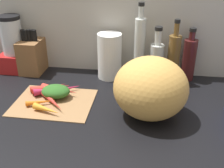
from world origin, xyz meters
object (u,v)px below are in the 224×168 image
at_px(carrot_0, 66,89).
at_px(carrot_2, 51,88).
at_px(carrot_5, 41,102).
at_px(paper_towel_roll, 110,56).
at_px(carrot_7, 47,109).
at_px(winter_squash, 151,88).
at_px(bottle_0, 139,48).
at_px(cutting_board, 54,102).
at_px(bottle_1, 156,61).
at_px(bottle_3, 189,59).
at_px(knife_block, 33,55).
at_px(carrot_3, 49,87).
at_px(carrot_6, 52,101).
at_px(carrot_4, 59,90).
at_px(carrot_1, 46,91).
at_px(blender_appliance, 14,47).
at_px(bottle_2, 173,58).

xyz_separation_m(carrot_0, carrot_2, (-0.07, -0.01, 0.00)).
relative_size(carrot_5, paper_towel_roll, 0.54).
bearing_deg(carrot_7, winter_squash, 6.98).
distance_m(carrot_2, bottle_0, 0.45).
bearing_deg(cutting_board, paper_towel_roll, 55.54).
bearing_deg(bottle_1, bottle_3, 16.85).
height_order(paper_towel_roll, bottle_1, bottle_1).
distance_m(knife_block, bottle_0, 0.55).
height_order(bottle_0, bottle_1, bottle_0).
distance_m(carrot_3, carrot_7, 0.20).
relative_size(carrot_6, bottle_1, 0.62).
xyz_separation_m(bottle_1, bottle_3, (0.16, 0.05, 0.00)).
bearing_deg(carrot_0, carrot_3, 174.63).
xyz_separation_m(carrot_4, carrot_7, (-0.00, -0.16, -0.00)).
bearing_deg(carrot_7, bottle_3, 34.84).
bearing_deg(carrot_1, bottle_0, 30.99).
xyz_separation_m(cutting_board, carrot_7, (0.00, -0.09, 0.02)).
bearing_deg(carrot_3, carrot_0, -5.37).
relative_size(winter_squash, bottle_1, 1.04).
height_order(knife_block, blender_appliance, blender_appliance).
bearing_deg(bottle_1, paper_towel_roll, 175.54).
distance_m(cutting_board, bottle_0, 0.47).
relative_size(cutting_board, blender_appliance, 1.14).
bearing_deg(carrot_1, winter_squash, -11.45).
xyz_separation_m(winter_squash, paper_towel_roll, (-0.20, 0.32, -0.01)).
xyz_separation_m(bottle_0, bottle_1, (0.08, -0.02, -0.05)).
bearing_deg(carrot_3, cutting_board, -59.77).
bearing_deg(cutting_board, bottle_0, 40.44).
height_order(cutting_board, bottle_2, bottle_2).
bearing_deg(carrot_0, carrot_6, -102.99).
bearing_deg(carrot_6, cutting_board, 96.27).
xyz_separation_m(bottle_0, bottle_2, (0.16, -0.02, -0.04)).
distance_m(carrot_2, winter_squash, 0.47).
relative_size(carrot_7, blender_appliance, 0.42).
bearing_deg(bottle_3, bottle_1, -163.15).
bearing_deg(carrot_2, winter_squash, -15.22).
distance_m(carrot_6, bottle_3, 0.67).
height_order(winter_squash, bottle_1, bottle_1).
height_order(cutting_board, carrot_7, carrot_7).
xyz_separation_m(cutting_board, bottle_1, (0.42, 0.27, 0.10)).
xyz_separation_m(carrot_3, bottle_2, (0.56, 0.17, 0.10)).
bearing_deg(blender_appliance, carrot_7, -51.43).
height_order(carrot_1, carrot_7, carrot_1).
bearing_deg(blender_appliance, bottle_3, 1.03).
distance_m(carrot_6, bottle_2, 0.59).
bearing_deg(cutting_board, winter_squash, -5.39).
bearing_deg(carrot_3, bottle_3, 18.67).
distance_m(knife_block, bottle_2, 0.71).
height_order(knife_block, bottle_0, bottle_0).
bearing_deg(paper_towel_roll, carrot_4, -131.54).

